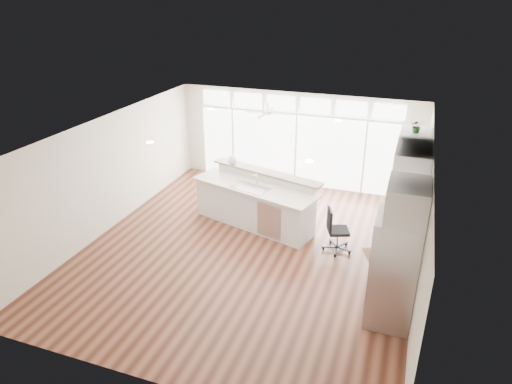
% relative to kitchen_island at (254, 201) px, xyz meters
% --- Properties ---
extents(floor, '(7.00, 8.00, 0.02)m').
position_rel_kitchen_island_xyz_m(floor, '(0.28, -1.13, -0.63)').
color(floor, '#411E14').
rests_on(floor, ground).
extents(ceiling, '(7.00, 8.00, 0.02)m').
position_rel_kitchen_island_xyz_m(ceiling, '(0.28, -1.13, 2.08)').
color(ceiling, white).
rests_on(ceiling, wall_back).
extents(wall_back, '(7.00, 0.04, 2.70)m').
position_rel_kitchen_island_xyz_m(wall_back, '(0.28, 2.87, 0.73)').
color(wall_back, beige).
rests_on(wall_back, floor).
extents(wall_front, '(7.00, 0.04, 2.70)m').
position_rel_kitchen_island_xyz_m(wall_front, '(0.28, -5.13, 0.73)').
color(wall_front, beige).
rests_on(wall_front, floor).
extents(wall_left, '(0.04, 8.00, 2.70)m').
position_rel_kitchen_island_xyz_m(wall_left, '(-3.22, -1.13, 0.73)').
color(wall_left, beige).
rests_on(wall_left, floor).
extents(wall_right, '(0.04, 8.00, 2.70)m').
position_rel_kitchen_island_xyz_m(wall_right, '(3.78, -1.13, 0.73)').
color(wall_right, beige).
rests_on(wall_right, floor).
extents(glass_wall, '(5.80, 0.06, 2.08)m').
position_rel_kitchen_island_xyz_m(glass_wall, '(0.28, 2.81, 0.43)').
color(glass_wall, silver).
rests_on(glass_wall, wall_back).
extents(transom_row, '(5.90, 0.06, 0.40)m').
position_rel_kitchen_island_xyz_m(transom_row, '(0.28, 2.81, 1.76)').
color(transom_row, silver).
rests_on(transom_row, wall_back).
extents(desk_window, '(0.04, 0.85, 0.85)m').
position_rel_kitchen_island_xyz_m(desk_window, '(3.74, -0.83, 0.93)').
color(desk_window, white).
rests_on(desk_window, wall_right).
extents(ceiling_fan, '(1.16, 1.16, 0.32)m').
position_rel_kitchen_island_xyz_m(ceiling_fan, '(-0.22, 1.67, 1.86)').
color(ceiling_fan, silver).
rests_on(ceiling_fan, ceiling).
extents(recessed_lights, '(3.40, 3.00, 0.02)m').
position_rel_kitchen_island_xyz_m(recessed_lights, '(0.28, -0.93, 2.06)').
color(recessed_lights, beige).
rests_on(recessed_lights, ceiling).
extents(oven_cabinet, '(0.64, 1.20, 2.50)m').
position_rel_kitchen_island_xyz_m(oven_cabinet, '(3.45, 0.67, 0.63)').
color(oven_cabinet, silver).
rests_on(oven_cabinet, floor).
extents(desk_nook, '(0.72, 1.30, 0.76)m').
position_rel_kitchen_island_xyz_m(desk_nook, '(3.41, -0.83, -0.24)').
color(desk_nook, silver).
rests_on(desk_nook, floor).
extents(upper_cabinets, '(0.64, 1.30, 0.64)m').
position_rel_kitchen_island_xyz_m(upper_cabinets, '(3.45, -0.83, 1.73)').
color(upper_cabinets, silver).
rests_on(upper_cabinets, wall_right).
extents(refrigerator, '(0.76, 0.90, 2.00)m').
position_rel_kitchen_island_xyz_m(refrigerator, '(3.39, -2.48, 0.38)').
color(refrigerator, silver).
rests_on(refrigerator, floor).
extents(fridge_cabinet, '(0.64, 0.90, 0.60)m').
position_rel_kitchen_island_xyz_m(fridge_cabinet, '(3.45, -2.48, 1.68)').
color(fridge_cabinet, silver).
rests_on(fridge_cabinet, wall_right).
extents(framed_photos, '(0.06, 0.22, 0.80)m').
position_rel_kitchen_island_xyz_m(framed_photos, '(3.74, -0.21, 0.78)').
color(framed_photos, black).
rests_on(framed_photos, wall_right).
extents(kitchen_island, '(3.35, 2.01, 1.25)m').
position_rel_kitchen_island_xyz_m(kitchen_island, '(0.00, 0.00, 0.00)').
color(kitchen_island, silver).
rests_on(kitchen_island, floor).
extents(rug, '(1.12, 0.98, 0.01)m').
position_rel_kitchen_island_xyz_m(rug, '(3.23, -0.40, -0.62)').
color(rug, '#351A10').
rests_on(rug, floor).
extents(office_chair, '(0.65, 0.63, 0.99)m').
position_rel_kitchen_island_xyz_m(office_chair, '(2.15, -0.51, -0.13)').
color(office_chair, black).
rests_on(office_chair, floor).
extents(fishbowl, '(0.30, 0.30, 0.24)m').
position_rel_kitchen_island_xyz_m(fishbowl, '(-0.80, 0.65, 0.74)').
color(fishbowl, silver).
rests_on(fishbowl, kitchen_island).
extents(monitor, '(0.07, 0.43, 0.36)m').
position_rel_kitchen_island_xyz_m(monitor, '(3.33, -0.83, 0.32)').
color(monitor, black).
rests_on(monitor, desk_nook).
extents(keyboard, '(0.16, 0.32, 0.02)m').
position_rel_kitchen_island_xyz_m(keyboard, '(3.16, -0.83, 0.14)').
color(keyboard, silver).
rests_on(keyboard, desk_nook).
extents(potted_plant, '(0.29, 0.32, 0.23)m').
position_rel_kitchen_island_xyz_m(potted_plant, '(3.45, 0.67, 1.99)').
color(potted_plant, '#2E6129').
rests_on(potted_plant, oven_cabinet).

